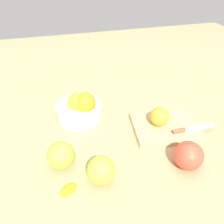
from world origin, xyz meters
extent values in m
plane|color=tan|center=(0.00, 0.00, 0.00)|extent=(2.40, 2.40, 0.00)
cylinder|color=white|center=(-0.12, 0.14, 0.03)|extent=(0.16, 0.16, 0.05)
torus|color=white|center=(-0.12, 0.14, 0.05)|extent=(0.17, 0.17, 0.02)
sphere|color=orange|center=(-0.13, 0.14, 0.07)|extent=(0.07, 0.07, 0.07)
sphere|color=orange|center=(-0.10, 0.12, 0.07)|extent=(0.08, 0.08, 0.08)
cube|color=tan|center=(0.15, -0.01, 0.01)|extent=(0.24, 0.21, 0.02)
sphere|color=orange|center=(0.12, 0.00, 0.05)|extent=(0.06, 0.06, 0.06)
cube|color=silver|center=(0.25, -0.06, 0.02)|extent=(0.11, 0.02, 0.00)
cylinder|color=brown|center=(0.17, -0.06, 0.03)|extent=(0.05, 0.02, 0.01)
sphere|color=#8EB738|center=(-0.12, -0.17, 0.04)|extent=(0.08, 0.08, 0.08)
sphere|color=#8EB738|center=(-0.21, -0.08, 0.04)|extent=(0.08, 0.08, 0.08)
sphere|color=#D6422D|center=(0.13, -0.18, 0.04)|extent=(0.08, 0.08, 0.08)
ellipsoid|color=orange|center=(-0.21, -0.17, 0.00)|extent=(0.06, 0.06, 0.01)
camera|label=1|loc=(-0.22, -0.60, 0.52)|focal=39.33mm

